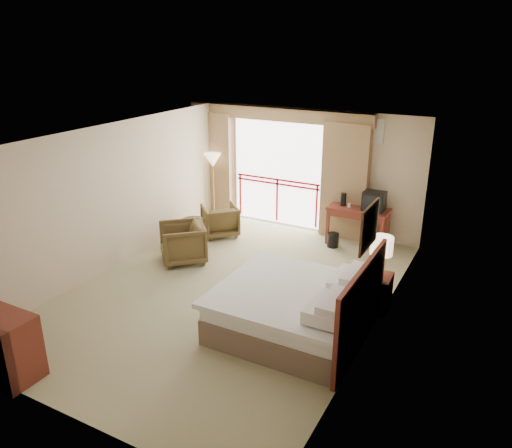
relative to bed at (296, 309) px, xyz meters
The scene contains 28 objects.
floor 1.66m from the bed, 158.15° to the left, with size 7.00×7.00×0.00m, color gray.
ceiling 2.83m from the bed, 158.15° to the left, with size 7.00×7.00×0.00m, color white.
wall_back 4.47m from the bed, 110.05° to the left, with size 5.00×5.00×0.00m, color beige.
wall_front 3.41m from the bed, 117.29° to the right, with size 5.00×5.00×0.00m, color beige.
wall_left 4.16m from the bed, behind, with size 7.00×7.00×0.00m, color beige.
wall_right 1.52m from the bed, 30.87° to the left, with size 7.00×7.00×0.00m, color beige.
balcony_door 4.75m from the bed, 119.37° to the left, with size 2.40×2.40×0.00m, color white.
balcony_railing 4.68m from the bed, 119.49° to the left, with size 2.09×0.03×1.02m.
curtain_left 5.65m from the bed, 134.97° to the left, with size 1.00×0.26×2.50m, color #826344.
curtain_right 4.10m from the bed, 99.29° to the left, with size 1.00×0.26×2.50m, color #826344.
valance 5.08m from the bed, 119.98° to the left, with size 4.40×0.22×0.28m, color #826344.
hvac_vent 4.53m from the bed, 92.76° to the left, with size 0.50×0.04×0.50m, color silver.
bed is the anchor object (origin of this frame).
headboard 1.00m from the bed, ahead, with size 0.06×2.10×1.30m, color #581E18.
framed_art 1.77m from the bed, ahead, with size 0.04×0.72×0.60m.
nightstand 1.48m from the bed, 53.42° to the left, with size 0.42×0.50×0.60m, color #581E18.
table_lamp 1.67m from the bed, 54.55° to the left, with size 0.35×0.35×0.62m.
phone 1.35m from the bed, 51.29° to the left, with size 0.19×0.14×0.08m, color black.
desk 3.73m from the bed, 93.32° to the left, with size 1.25×0.60×0.82m.
tv 3.71m from the bed, 88.67° to the left, with size 0.44×0.35×0.40m.
coffee_maker 3.75m from the bed, 98.79° to the left, with size 0.13×0.13×0.27m, color black.
cup 3.66m from the bed, 96.57° to the left, with size 0.06×0.06×0.09m, color white.
wastebasket 3.36m from the bed, 100.58° to the left, with size 0.24×0.24×0.30m, color black.
armchair_far 4.12m from the bed, 138.02° to the left, with size 0.73×0.75×0.68m, color #493920.
armchair_near 3.23m from the bed, 157.34° to the left, with size 0.82×0.84×0.77m, color #493920.
side_table 3.91m from the bed, 147.69° to the left, with size 0.48×0.48×0.53m.
book 3.92m from the bed, 147.69° to the left, with size 0.15×0.21×0.02m, color white.
floor_lamp 5.36m from the bed, 136.06° to the left, with size 0.40×0.40×1.58m.
Camera 1 is at (4.02, -6.56, 4.14)m, focal length 35.00 mm.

